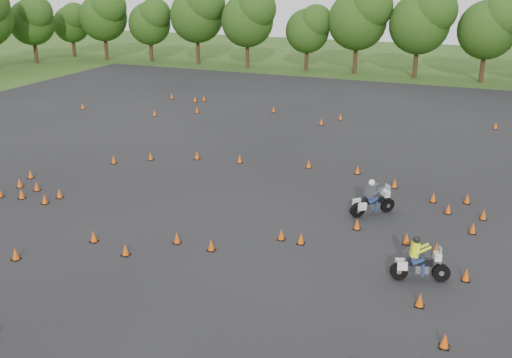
# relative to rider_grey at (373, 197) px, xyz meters

# --- Properties ---
(ground) EXTENTS (140.00, 140.00, 0.00)m
(ground) POSITION_rel_rider_grey_xyz_m (-5.32, -4.68, -0.86)
(ground) COLOR #2D5119
(ground) RESTS_ON ground
(asphalt_pad) EXTENTS (62.00, 62.00, 0.00)m
(asphalt_pad) POSITION_rel_rider_grey_xyz_m (-5.32, 1.32, -0.86)
(asphalt_pad) COLOR black
(asphalt_pad) RESTS_ON ground
(treeline) EXTENTS (86.84, 31.94, 11.22)m
(treeline) POSITION_rel_rider_grey_xyz_m (-3.09, 30.29, 3.68)
(treeline) COLOR #244313
(treeline) RESTS_ON ground
(traffic_cones) EXTENTS (36.85, 33.20, 0.45)m
(traffic_cones) POSITION_rel_rider_grey_xyz_m (-5.06, 0.52, -0.63)
(traffic_cones) COLOR #DF5009
(traffic_cones) RESTS_ON asphalt_pad
(rider_grey) EXTENTS (2.07, 2.04, 1.72)m
(rider_grey) POSITION_rel_rider_grey_xyz_m (0.00, 0.00, 0.00)
(rider_grey) COLOR #383A3F
(rider_grey) RESTS_ON ground
(rider_yellow) EXTENTS (2.18, 1.23, 1.61)m
(rider_yellow) POSITION_rel_rider_grey_xyz_m (2.69, -5.19, -0.05)
(rider_yellow) COLOR #E3F315
(rider_yellow) RESTS_ON ground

